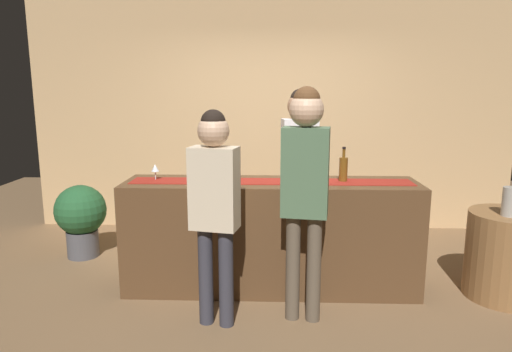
# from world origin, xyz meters

# --- Properties ---
(ground_plane) EXTENTS (10.00, 10.00, 0.00)m
(ground_plane) POSITION_xyz_m (0.00, 0.00, 0.00)
(ground_plane) COLOR brown
(back_wall) EXTENTS (6.00, 0.12, 2.90)m
(back_wall) POSITION_xyz_m (0.00, 1.90, 1.45)
(back_wall) COLOR tan
(back_wall) RESTS_ON ground
(bar_counter) EXTENTS (2.55, 0.60, 0.97)m
(bar_counter) POSITION_xyz_m (0.00, 0.00, 0.49)
(bar_counter) COLOR #543821
(bar_counter) RESTS_ON ground
(counter_runner_cloth) EXTENTS (2.43, 0.28, 0.01)m
(counter_runner_cloth) POSITION_xyz_m (0.00, 0.00, 0.97)
(counter_runner_cloth) COLOR maroon
(counter_runner_cloth) RESTS_ON bar_counter
(wine_bottle_green) EXTENTS (0.07, 0.07, 0.30)m
(wine_bottle_green) POSITION_xyz_m (0.34, 0.08, 1.09)
(wine_bottle_green) COLOR #194723
(wine_bottle_green) RESTS_ON bar_counter
(wine_bottle_clear) EXTENTS (0.07, 0.07, 0.30)m
(wine_bottle_clear) POSITION_xyz_m (-0.32, 0.01, 1.09)
(wine_bottle_clear) COLOR #B2C6C1
(wine_bottle_clear) RESTS_ON bar_counter
(wine_bottle_amber) EXTENTS (0.07, 0.07, 0.30)m
(wine_bottle_amber) POSITION_xyz_m (0.62, 0.03, 1.09)
(wine_bottle_amber) COLOR brown
(wine_bottle_amber) RESTS_ON bar_counter
(wine_glass_near_customer) EXTENTS (0.07, 0.07, 0.14)m
(wine_glass_near_customer) POSITION_xyz_m (-1.02, 0.04, 1.08)
(wine_glass_near_customer) COLOR silver
(wine_glass_near_customer) RESTS_ON bar_counter
(wine_glass_mid_counter) EXTENTS (0.07, 0.07, 0.14)m
(wine_glass_mid_counter) POSITION_xyz_m (-0.49, -0.10, 1.08)
(wine_glass_mid_counter) COLOR silver
(wine_glass_mid_counter) RESTS_ON bar_counter
(bartender) EXTENTS (0.37, 0.25, 1.77)m
(bartender) POSITION_xyz_m (0.28, 0.58, 1.10)
(bartender) COLOR #26262B
(bartender) RESTS_ON ground
(customer_sipping) EXTENTS (0.37, 0.25, 1.78)m
(customer_sipping) POSITION_xyz_m (0.25, -0.57, 1.12)
(customer_sipping) COLOR brown
(customer_sipping) RESTS_ON ground
(customer_browsing) EXTENTS (0.37, 0.26, 1.62)m
(customer_browsing) POSITION_xyz_m (-0.41, -0.67, 0.99)
(customer_browsing) COLOR #33333D
(customer_browsing) RESTS_ON ground
(round_side_table) EXTENTS (0.68, 0.68, 0.74)m
(round_side_table) POSITION_xyz_m (2.02, -0.12, 0.37)
(round_side_table) COLOR olive
(round_side_table) RESTS_ON ground
(vase_on_side_table) EXTENTS (0.13, 0.13, 0.24)m
(vase_on_side_table) POSITION_xyz_m (1.95, -0.19, 0.86)
(vase_on_side_table) COLOR #A8A399
(vase_on_side_table) RESTS_ON round_side_table
(potted_plant_tall) EXTENTS (0.53, 0.53, 0.77)m
(potted_plant_tall) POSITION_xyz_m (-2.00, 0.70, 0.45)
(potted_plant_tall) COLOR #4C4C51
(potted_plant_tall) RESTS_ON ground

